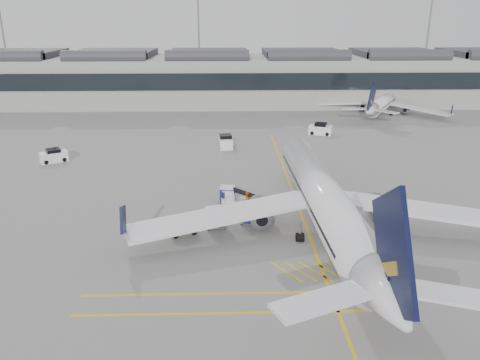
{
  "coord_description": "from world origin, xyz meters",
  "views": [
    {
      "loc": [
        2.21,
        -40.7,
        19.98
      ],
      "look_at": [
        3.45,
        4.66,
        4.0
      ],
      "focal_mm": 35.0,
      "sensor_mm": 36.0,
      "label": 1
    }
  ],
  "objects_px": {
    "ramp_agent_a": "(266,206)",
    "pushback_tug": "(182,228)",
    "baggage_cart_a": "(227,195)",
    "belt_loader": "(239,201)",
    "ramp_agent_b": "(247,200)",
    "airliner_main": "(325,201)"
  },
  "relations": [
    {
      "from": "belt_loader",
      "to": "ramp_agent_b",
      "type": "height_order",
      "value": "belt_loader"
    },
    {
      "from": "airliner_main",
      "to": "baggage_cart_a",
      "type": "xyz_separation_m",
      "value": [
        -9.33,
        7.84,
        -2.37
      ]
    },
    {
      "from": "airliner_main",
      "to": "baggage_cart_a",
      "type": "bearing_deg",
      "value": 138.29
    },
    {
      "from": "baggage_cart_a",
      "to": "ramp_agent_a",
      "type": "relative_size",
      "value": 1.1
    },
    {
      "from": "airliner_main",
      "to": "belt_loader",
      "type": "xyz_separation_m",
      "value": [
        -8.01,
        6.74,
        -2.64
      ]
    },
    {
      "from": "ramp_agent_a",
      "to": "ramp_agent_b",
      "type": "relative_size",
      "value": 0.88
    },
    {
      "from": "airliner_main",
      "to": "ramp_agent_a",
      "type": "bearing_deg",
      "value": 136.36
    },
    {
      "from": "belt_loader",
      "to": "airliner_main",
      "type": "bearing_deg",
      "value": -44.71
    },
    {
      "from": "belt_loader",
      "to": "pushback_tug",
      "type": "bearing_deg",
      "value": -134.38
    },
    {
      "from": "airliner_main",
      "to": "pushback_tug",
      "type": "distance_m",
      "value": 13.94
    },
    {
      "from": "pushback_tug",
      "to": "belt_loader",
      "type": "bearing_deg",
      "value": 26.83
    },
    {
      "from": "belt_loader",
      "to": "baggage_cart_a",
      "type": "relative_size",
      "value": 2.79
    },
    {
      "from": "baggage_cart_a",
      "to": "pushback_tug",
      "type": "xyz_separation_m",
      "value": [
        -4.36,
        -7.92,
        -0.24
      ]
    },
    {
      "from": "ramp_agent_a",
      "to": "pushback_tug",
      "type": "bearing_deg",
      "value": 156.47
    },
    {
      "from": "ramp_agent_a",
      "to": "pushback_tug",
      "type": "distance_m",
      "value": 9.74
    },
    {
      "from": "belt_loader",
      "to": "baggage_cart_a",
      "type": "xyz_separation_m",
      "value": [
        -1.32,
        1.09,
        0.26
      ]
    },
    {
      "from": "ramp_agent_a",
      "to": "pushback_tug",
      "type": "relative_size",
      "value": 0.57
    },
    {
      "from": "belt_loader",
      "to": "baggage_cart_a",
      "type": "bearing_deg",
      "value": 135.67
    },
    {
      "from": "belt_loader",
      "to": "ramp_agent_a",
      "type": "relative_size",
      "value": 3.08
    },
    {
      "from": "ramp_agent_a",
      "to": "ramp_agent_b",
      "type": "bearing_deg",
      "value": 93.34
    },
    {
      "from": "airliner_main",
      "to": "ramp_agent_b",
      "type": "bearing_deg",
      "value": 138.46
    },
    {
      "from": "baggage_cart_a",
      "to": "ramp_agent_b",
      "type": "relative_size",
      "value": 0.97
    }
  ]
}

